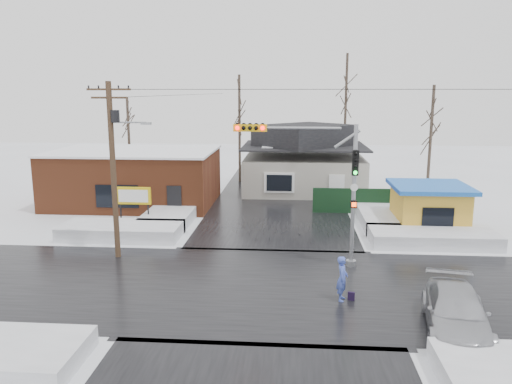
# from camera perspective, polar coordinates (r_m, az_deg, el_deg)

# --- Properties ---
(ground) EXTENTS (120.00, 120.00, 0.00)m
(ground) POSITION_cam_1_polar(r_m,az_deg,el_deg) (22.50, 1.28, -10.80)
(ground) COLOR white
(ground) RESTS_ON ground
(road_ns) EXTENTS (10.00, 120.00, 0.02)m
(road_ns) POSITION_cam_1_polar(r_m,az_deg,el_deg) (22.49, 1.28, -10.77)
(road_ns) COLOR black
(road_ns) RESTS_ON ground
(road_ew) EXTENTS (120.00, 10.00, 0.02)m
(road_ew) POSITION_cam_1_polar(r_m,az_deg,el_deg) (22.49, 1.28, -10.77)
(road_ew) COLOR black
(road_ew) RESTS_ON ground
(snowbank_nw) EXTENTS (7.00, 3.00, 0.80)m
(snowbank_nw) POSITION_cam_1_polar(r_m,az_deg,el_deg) (30.65, -15.09, -4.30)
(snowbank_nw) COLOR white
(snowbank_nw) RESTS_ON ground
(snowbank_ne) EXTENTS (7.00, 3.00, 0.80)m
(snowbank_ne) POSITION_cam_1_polar(r_m,az_deg,el_deg) (30.02, 19.52, -4.90)
(snowbank_ne) COLOR white
(snowbank_ne) RESTS_ON ground
(snowbank_nside_w) EXTENTS (3.00, 8.00, 0.80)m
(snowbank_nside_w) POSITION_cam_1_polar(r_m,az_deg,el_deg) (34.73, -9.27, -2.20)
(snowbank_nside_w) COLOR white
(snowbank_nside_w) RESTS_ON ground
(snowbank_nside_e) EXTENTS (3.00, 8.00, 0.80)m
(snowbank_nside_e) POSITION_cam_1_polar(r_m,az_deg,el_deg) (34.30, 14.14, -2.58)
(snowbank_nside_e) COLOR white
(snowbank_nside_e) RESTS_ON ground
(traffic_signal) EXTENTS (6.05, 0.68, 7.00)m
(traffic_signal) POSITION_cam_1_polar(r_m,az_deg,el_deg) (24.13, 7.49, 1.87)
(traffic_signal) COLOR gray
(traffic_signal) RESTS_ON ground
(utility_pole) EXTENTS (3.15, 0.44, 9.00)m
(utility_pole) POSITION_cam_1_polar(r_m,az_deg,el_deg) (26.12, -15.92, 3.53)
(utility_pole) COLOR #382619
(utility_pole) RESTS_ON ground
(brick_building) EXTENTS (12.20, 8.20, 4.12)m
(brick_building) POSITION_cam_1_polar(r_m,az_deg,el_deg) (39.24, -13.68, 1.70)
(brick_building) COLOR brown
(brick_building) RESTS_ON ground
(marquee_sign) EXTENTS (2.20, 0.21, 2.55)m
(marquee_sign) POSITION_cam_1_polar(r_m,az_deg,el_deg) (32.59, -13.80, -0.55)
(marquee_sign) COLOR black
(marquee_sign) RESTS_ON ground
(house) EXTENTS (10.40, 8.40, 5.76)m
(house) POSITION_cam_1_polar(r_m,az_deg,el_deg) (43.20, 5.51, 3.57)
(house) COLOR #A6A296
(house) RESTS_ON ground
(kiosk) EXTENTS (4.60, 4.60, 2.88)m
(kiosk) POSITION_cam_1_polar(r_m,az_deg,el_deg) (32.69, 19.14, -1.64)
(kiosk) COLOR gold
(kiosk) RESTS_ON ground
(fence) EXTENTS (8.00, 0.12, 1.80)m
(fence) POSITION_cam_1_polar(r_m,az_deg,el_deg) (36.03, 12.87, -1.03)
(fence) COLOR black
(fence) RESTS_ON ground
(tree_far_left) EXTENTS (3.00, 3.00, 10.00)m
(tree_far_left) POSITION_cam_1_polar(r_m,az_deg,el_deg) (47.06, -1.92, 10.78)
(tree_far_left) COLOR #332821
(tree_far_left) RESTS_ON ground
(tree_far_mid) EXTENTS (3.00, 3.00, 12.00)m
(tree_far_mid) POSITION_cam_1_polar(r_m,az_deg,el_deg) (49.05, 10.31, 12.50)
(tree_far_mid) COLOR #332821
(tree_far_mid) RESTS_ON ground
(tree_far_right) EXTENTS (3.00, 3.00, 9.00)m
(tree_far_right) POSITION_cam_1_polar(r_m,az_deg,el_deg) (42.25, 19.54, 8.98)
(tree_far_right) COLOR #332821
(tree_far_right) RESTS_ON ground
(tree_far_west) EXTENTS (3.00, 3.00, 8.00)m
(tree_far_west) POSITION_cam_1_polar(r_m,az_deg,el_deg) (47.30, -14.45, 8.51)
(tree_far_west) COLOR #332821
(tree_far_west) RESTS_ON ground
(pedestrian) EXTENTS (0.58, 0.76, 1.88)m
(pedestrian) POSITION_cam_1_polar(r_m,az_deg,el_deg) (21.10, 9.83, -9.76)
(pedestrian) COLOR #4459BE
(pedestrian) RESTS_ON ground
(car) EXTENTS (2.96, 5.46, 1.50)m
(car) POSITION_cam_1_polar(r_m,az_deg,el_deg) (19.68, 21.90, -12.67)
(car) COLOR #B1B3B9
(car) RESTS_ON ground
(shopping_bag) EXTENTS (0.30, 0.18, 0.35)m
(shopping_bag) POSITION_cam_1_polar(r_m,az_deg,el_deg) (21.44, 10.83, -11.66)
(shopping_bag) COLOR black
(shopping_bag) RESTS_ON ground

